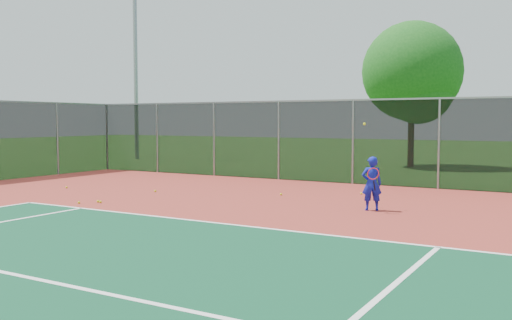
{
  "coord_description": "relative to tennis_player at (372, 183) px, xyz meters",
  "views": [
    {
      "loc": [
        4.23,
        -7.34,
        2.3
      ],
      "look_at": [
        -2.94,
        5.0,
        1.3
      ],
      "focal_mm": 40.0,
      "sensor_mm": 36.0,
      "label": 1
    }
  ],
  "objects": [
    {
      "name": "ground",
      "position": [
        0.42,
        -6.47,
        -0.71
      ],
      "size": [
        120.0,
        120.0,
        0.0
      ],
      "primitive_type": "plane",
      "color": "#29611B",
      "rests_on": "ground"
    },
    {
      "name": "court_apron",
      "position": [
        0.42,
        -4.47,
        -0.7
      ],
      "size": [
        30.0,
        20.0,
        0.02
      ],
      "primitive_type": "cube",
      "color": "maroon",
      "rests_on": "ground"
    },
    {
      "name": "fence_back",
      "position": [
        0.42,
        5.53,
        0.85
      ],
      "size": [
        30.0,
        0.06,
        3.03
      ],
      "color": "black",
      "rests_on": "court_apron"
    },
    {
      "name": "tennis_player",
      "position": [
        0.0,
        0.0,
        0.0
      ],
      "size": [
        0.6,
        0.67,
        2.22
      ],
      "color": "#111AA3",
      "rests_on": "court_apron"
    },
    {
      "name": "practice_ball_0",
      "position": [
        -7.29,
        -2.9,
        -0.66
      ],
      "size": [
        0.07,
        0.07,
        0.07
      ],
      "primitive_type": "sphere",
      "color": "yellow",
      "rests_on": "court_apron"
    },
    {
      "name": "practice_ball_1",
      "position": [
        -7.14,
        0.11,
        -0.66
      ],
      "size": [
        0.07,
        0.07,
        0.07
      ],
      "primitive_type": "sphere",
      "color": "yellow",
      "rests_on": "court_apron"
    },
    {
      "name": "practice_ball_2",
      "position": [
        -10.36,
        -0.61,
        -0.66
      ],
      "size": [
        0.07,
        0.07,
        0.07
      ],
      "primitive_type": "sphere",
      "color": "yellow",
      "rests_on": "court_apron"
    },
    {
      "name": "practice_ball_3",
      "position": [
        -7.0,
        -2.48,
        -0.66
      ],
      "size": [
        0.07,
        0.07,
        0.07
      ],
      "primitive_type": "sphere",
      "color": "yellow",
      "rests_on": "court_apron"
    },
    {
      "name": "practice_ball_4",
      "position": [
        -3.32,
        1.42,
        -0.66
      ],
      "size": [
        0.07,
        0.07,
        0.07
      ],
      "primitive_type": "sphere",
      "color": "yellow",
      "rests_on": "court_apron"
    },
    {
      "name": "practice_ball_5",
      "position": [
        -6.86,
        -2.52,
        -0.66
      ],
      "size": [
        0.07,
        0.07,
        0.07
      ],
      "primitive_type": "sphere",
      "color": "yellow",
      "rests_on": "court_apron"
    },
    {
      "name": "practice_ball_6",
      "position": [
        -1.28,
        2.83,
        -0.66
      ],
      "size": [
        0.07,
        0.07,
        0.07
      ],
      "primitive_type": "sphere",
      "color": "yellow",
      "rests_on": "court_apron"
    },
    {
      "name": "floodlight_nw",
      "position": [
        -18.39,
        11.77,
        6.02
      ],
      "size": [
        0.9,
        0.4,
        11.92
      ],
      "color": "gray",
      "rests_on": "ground"
    },
    {
      "name": "tree_back_left",
      "position": [
        -2.71,
        14.07,
        3.74
      ],
      "size": [
        4.83,
        4.83,
        7.09
      ],
      "color": "#352513",
      "rests_on": "ground"
    }
  ]
}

